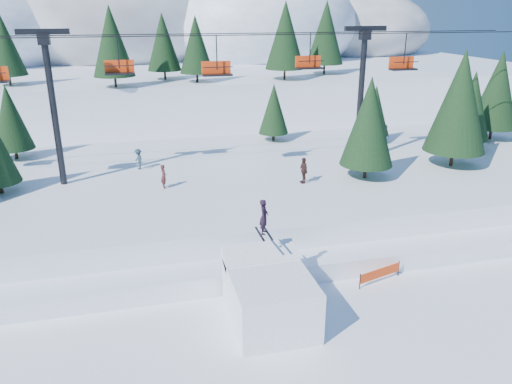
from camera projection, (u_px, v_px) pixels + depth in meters
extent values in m
plane|color=white|center=(250.00, 357.00, 21.23)|extent=(160.00, 160.00, 0.00)
cube|color=white|center=(194.00, 190.00, 37.19)|extent=(70.00, 22.00, 2.50)
cube|color=white|center=(217.00, 260.00, 28.32)|extent=(70.00, 6.00, 1.10)
cube|color=white|center=(154.00, 79.00, 82.10)|extent=(110.00, 60.00, 6.00)
ellipsoid|color=#605B59|center=(112.00, 13.00, 86.29)|extent=(44.00, 39.60, 26.40)
ellipsoid|color=white|center=(257.00, 24.00, 85.11)|extent=(34.00, 30.60, 19.72)
ellipsoid|color=#605B59|center=(350.00, 30.00, 95.57)|extent=(30.00, 27.00, 15.00)
cylinder|color=black|center=(115.00, 82.00, 53.39)|extent=(0.26, 0.26, 1.18)
cone|color=#193618|center=(112.00, 41.00, 51.94)|extent=(4.37, 4.37, 7.23)
cylinder|color=black|center=(197.00, 78.00, 57.23)|extent=(0.26, 0.26, 1.03)
cone|color=#193618|center=(196.00, 44.00, 55.96)|extent=(3.83, 3.83, 6.33)
cylinder|color=black|center=(285.00, 74.00, 59.30)|extent=(0.26, 0.26, 1.25)
cone|color=#193618|center=(285.00, 35.00, 57.76)|extent=(4.63, 4.63, 7.66)
cylinder|color=black|center=(10.00, 80.00, 54.82)|extent=(0.26, 0.26, 1.08)
cone|color=#193618|center=(4.00, 44.00, 53.48)|extent=(4.01, 4.01, 6.63)
cylinder|color=black|center=(324.00, 69.00, 64.53)|extent=(0.26, 0.26, 1.26)
cone|color=#193618|center=(326.00, 32.00, 62.97)|extent=(4.69, 4.69, 7.76)
cylinder|color=black|center=(165.00, 75.00, 59.35)|extent=(0.26, 0.26, 1.06)
cone|color=#193618|center=(163.00, 42.00, 58.04)|extent=(3.95, 3.95, 6.54)
cube|color=white|center=(270.00, 299.00, 23.20)|extent=(3.67, 4.53, 2.48)
cube|color=white|center=(260.00, 256.00, 24.53)|extent=(3.67, 1.58, 0.88)
imported|color=black|center=(264.00, 217.00, 23.47)|extent=(0.62, 0.74, 1.71)
cube|color=black|center=(260.00, 234.00, 23.73)|extent=(0.11, 1.65, 0.03)
cube|color=black|center=(268.00, 233.00, 23.82)|extent=(0.11, 1.65, 0.03)
cylinder|color=black|center=(54.00, 112.00, 32.98)|extent=(0.44, 0.44, 10.00)
cube|color=black|center=(43.00, 32.00, 31.21)|extent=(3.20, 0.35, 0.35)
cube|color=black|center=(44.00, 39.00, 31.37)|extent=(0.70, 0.70, 0.70)
cylinder|color=black|center=(360.00, 99.00, 37.99)|extent=(0.44, 0.44, 10.00)
cube|color=black|center=(365.00, 28.00, 36.22)|extent=(3.20, 0.35, 0.35)
cube|color=black|center=(365.00, 35.00, 36.38)|extent=(0.70, 0.70, 0.70)
cylinder|color=black|center=(219.00, 35.00, 32.73)|extent=(46.00, 0.06, 0.06)
cylinder|color=black|center=(213.00, 34.00, 34.91)|extent=(46.00, 0.06, 0.06)
cylinder|color=black|center=(118.00, 52.00, 33.80)|extent=(0.08, 0.08, 2.20)
cube|color=black|center=(120.00, 74.00, 34.30)|extent=(2.00, 0.75, 0.12)
cube|color=#E93B0E|center=(119.00, 66.00, 34.49)|extent=(2.00, 0.10, 0.85)
cylinder|color=black|center=(119.00, 66.00, 33.79)|extent=(2.00, 0.06, 0.06)
cylinder|color=black|center=(217.00, 53.00, 33.06)|extent=(0.08, 0.08, 2.20)
cube|color=black|center=(217.00, 75.00, 33.56)|extent=(2.00, 0.75, 0.12)
cube|color=#E93B0E|center=(216.00, 68.00, 33.75)|extent=(2.00, 0.10, 0.85)
cylinder|color=black|center=(218.00, 67.00, 33.06)|extent=(2.00, 0.06, 0.06)
cylinder|color=black|center=(310.00, 48.00, 36.94)|extent=(0.08, 0.08, 2.20)
cube|color=black|center=(309.00, 68.00, 37.44)|extent=(2.00, 0.75, 0.12)
cube|color=#E93B0E|center=(308.00, 61.00, 37.63)|extent=(2.00, 0.10, 0.85)
cylinder|color=black|center=(311.00, 61.00, 36.93)|extent=(2.00, 0.06, 0.06)
cylinder|color=black|center=(405.00, 49.00, 36.23)|extent=(0.08, 0.08, 2.20)
cube|color=black|center=(403.00, 69.00, 36.73)|extent=(2.00, 0.75, 0.12)
cube|color=#E93B0E|center=(401.00, 62.00, 36.92)|extent=(2.00, 0.10, 0.85)
cylinder|color=black|center=(406.00, 62.00, 36.22)|extent=(2.00, 0.06, 0.06)
cylinder|color=black|center=(452.00, 158.00, 38.47)|extent=(0.26, 0.26, 1.23)
cone|color=#193618|center=(460.00, 101.00, 36.95)|extent=(4.56, 4.56, 7.54)
cylinder|color=black|center=(466.00, 144.00, 43.11)|extent=(0.26, 0.26, 0.93)
cone|color=#193618|center=(472.00, 105.00, 41.96)|extent=(3.47, 3.47, 5.74)
cylinder|color=black|center=(490.00, 133.00, 46.37)|extent=(0.26, 0.26, 1.13)
cone|color=#193618|center=(498.00, 90.00, 44.98)|extent=(4.19, 4.19, 6.92)
cylinder|color=black|center=(373.00, 138.00, 45.31)|extent=(0.26, 0.26, 0.72)
cone|color=#193618|center=(375.00, 110.00, 44.42)|extent=(2.68, 2.68, 4.43)
cylinder|color=black|center=(16.00, 154.00, 40.33)|extent=(0.26, 0.26, 0.84)
cone|color=#193618|center=(10.00, 117.00, 39.30)|extent=(3.11, 3.11, 5.14)
cylinder|color=black|center=(273.00, 137.00, 45.89)|extent=(0.26, 0.26, 0.73)
cone|color=#193618|center=(274.00, 109.00, 44.99)|extent=(2.71, 2.71, 4.48)
cylinder|color=black|center=(1.00, 187.00, 32.83)|extent=(0.26, 0.26, 0.76)
cylinder|color=black|center=(365.00, 171.00, 35.78)|extent=(0.26, 0.26, 1.01)
cone|color=#193618|center=(369.00, 121.00, 34.54)|extent=(3.74, 3.74, 6.19)
imported|color=#38201D|center=(304.00, 170.00, 34.56)|extent=(0.53, 1.10, 1.83)
imported|color=#203635|center=(385.00, 134.00, 44.98)|extent=(0.93, 0.96, 1.67)
imported|color=#441E1D|center=(164.00, 176.00, 33.62)|extent=(0.49, 0.66, 1.64)
imported|color=#233743|center=(138.00, 159.00, 37.58)|extent=(0.88, 1.15, 1.58)
cylinder|color=black|center=(360.00, 281.00, 26.25)|extent=(0.06, 0.06, 0.90)
cylinder|color=black|center=(399.00, 268.00, 27.57)|extent=(0.06, 0.06, 0.90)
cube|color=#E93B0E|center=(380.00, 273.00, 26.88)|extent=(2.70, 0.82, 0.55)
cylinder|color=black|center=(367.00, 264.00, 28.03)|extent=(0.06, 0.06, 0.90)
cylinder|color=black|center=(402.00, 252.00, 29.43)|extent=(0.06, 0.06, 0.90)
cube|color=#E93B0E|center=(385.00, 256.00, 28.69)|extent=(2.67, 0.91, 0.55)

